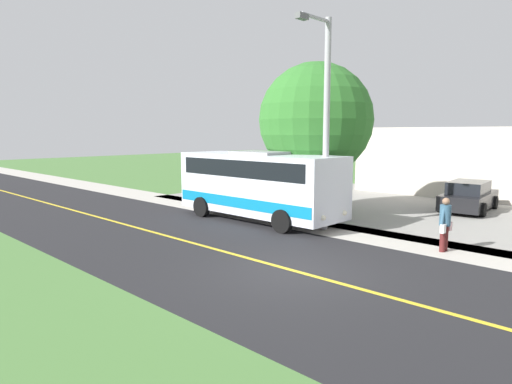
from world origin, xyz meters
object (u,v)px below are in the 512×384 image
at_px(shuttle_bus_front, 259,183).
at_px(parked_car_near, 469,197).
at_px(pedestrian_with_bags, 445,223).
at_px(tree_curbside, 316,120).
at_px(street_light_pole, 325,115).

distance_m(shuttle_bus_front, parked_car_near, 10.43).
distance_m(pedestrian_with_bags, tree_curbside, 8.11).
bearing_deg(street_light_pole, shuttle_bus_front, -84.27).
relative_size(pedestrian_with_bags, parked_car_near, 0.38).
distance_m(shuttle_bus_front, street_light_pole, 4.17).
distance_m(shuttle_bus_front, pedestrian_with_bags, 7.82).
xyz_separation_m(street_light_pole, tree_curbside, (-2.52, -2.26, -0.08)).
relative_size(street_light_pole, parked_car_near, 1.75).
relative_size(pedestrian_with_bags, street_light_pole, 0.22).
height_order(shuttle_bus_front, parked_car_near, shuttle_bus_front).
bearing_deg(pedestrian_with_bags, street_light_pole, -89.73).
bearing_deg(shuttle_bus_front, parked_car_near, 146.28).
bearing_deg(pedestrian_with_bags, parked_car_near, -166.39).
bearing_deg(shuttle_bus_front, street_light_pole, 95.73).
bearing_deg(tree_curbside, street_light_pole, 41.83).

